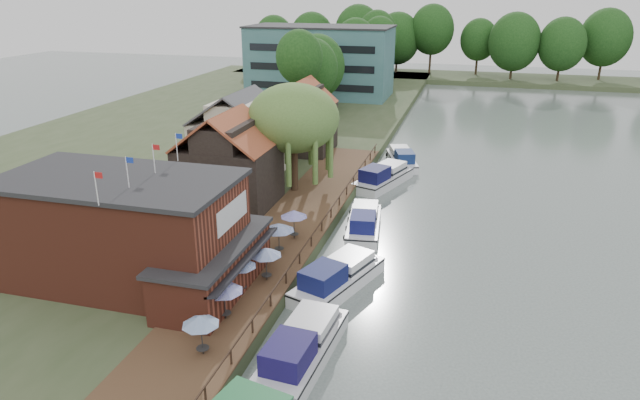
% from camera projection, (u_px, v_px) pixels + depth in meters
% --- Properties ---
extents(ground, '(260.00, 260.00, 0.00)m').
position_uv_depth(ground, '(361.00, 317.00, 36.18)').
color(ground, '#4F5B57').
rests_on(ground, ground).
extents(land_bank, '(50.00, 140.00, 1.00)m').
position_uv_depth(land_bank, '(191.00, 142.00, 75.08)').
color(land_bank, '#384728').
rests_on(land_bank, ground).
extents(quay_deck, '(6.00, 50.00, 0.10)m').
position_uv_depth(quay_deck, '(290.00, 228.00, 46.83)').
color(quay_deck, '#47301E').
rests_on(quay_deck, land_bank).
extents(quay_rail, '(0.20, 49.00, 1.00)m').
position_uv_depth(quay_rail, '(323.00, 224.00, 46.45)').
color(quay_rail, black).
rests_on(quay_rail, land_bank).
extents(pub, '(20.00, 11.00, 7.30)m').
position_uv_depth(pub, '(149.00, 232.00, 37.14)').
color(pub, maroon).
rests_on(pub, land_bank).
extents(hotel_block, '(25.40, 12.40, 12.30)m').
position_uv_depth(hotel_block, '(320.00, 61.00, 102.33)').
color(hotel_block, '#38666B').
rests_on(hotel_block, land_bank).
extents(cottage_a, '(8.60, 7.60, 8.50)m').
position_uv_depth(cottage_a, '(229.00, 159.00, 50.72)').
color(cottage_a, black).
rests_on(cottage_a, land_bank).
extents(cottage_b, '(9.60, 8.60, 8.50)m').
position_uv_depth(cottage_b, '(241.00, 131.00, 60.49)').
color(cottage_b, beige).
rests_on(cottage_b, land_bank).
extents(cottage_c, '(7.60, 7.60, 8.50)m').
position_uv_depth(cottage_c, '(302.00, 116.00, 67.61)').
color(cottage_c, black).
rests_on(cottage_c, land_bank).
extents(willow, '(8.60, 8.60, 10.43)m').
position_uv_depth(willow, '(294.00, 139.00, 53.77)').
color(willow, '#476B2D').
rests_on(willow, land_bank).
extents(umbrella_0, '(2.04, 2.04, 2.38)m').
position_uv_depth(umbrella_0, '(202.00, 335.00, 30.31)').
color(umbrella_0, navy).
rests_on(umbrella_0, quay_deck).
extents(umbrella_1, '(2.30, 2.30, 2.38)m').
position_uv_depth(umbrella_1, '(225.00, 301.00, 33.60)').
color(umbrella_1, navy).
rests_on(umbrella_1, quay_deck).
extents(umbrella_2, '(2.12, 2.12, 2.38)m').
position_uv_depth(umbrella_2, '(241.00, 275.00, 36.57)').
color(umbrella_2, '#1C3F9D').
rests_on(umbrella_2, quay_deck).
extents(umbrella_3, '(2.16, 2.16, 2.38)m').
position_uv_depth(umbrella_3, '(266.00, 264.00, 38.07)').
color(umbrella_3, navy).
rests_on(umbrella_3, quay_deck).
extents(umbrella_4, '(2.36, 2.36, 2.38)m').
position_uv_depth(umbrella_4, '(279.00, 238.00, 41.97)').
color(umbrella_4, navy).
rests_on(umbrella_4, quay_deck).
extents(umbrella_5, '(2.14, 2.14, 2.38)m').
position_uv_depth(umbrella_5, '(294.00, 224.00, 44.42)').
color(umbrella_5, '#201B98').
rests_on(umbrella_5, quay_deck).
extents(cruiser_0, '(3.92, 10.12, 2.40)m').
position_uv_depth(cruiser_0, '(302.00, 343.00, 31.50)').
color(cruiser_0, silver).
rests_on(cruiser_0, ground).
extents(cruiser_1, '(6.20, 10.22, 2.35)m').
position_uv_depth(cruiser_1, '(338.00, 273.00, 39.20)').
color(cruiser_1, white).
rests_on(cruiser_1, ground).
extents(cruiser_2, '(4.18, 9.56, 2.22)m').
position_uv_depth(cruiser_2, '(364.00, 219.00, 48.46)').
color(cruiser_2, white).
rests_on(cruiser_2, ground).
extents(cruiser_3, '(6.26, 10.47, 2.42)m').
position_uv_depth(cruiser_3, '(383.00, 174.00, 59.74)').
color(cruiser_3, silver).
rests_on(cruiser_3, ground).
extents(cruiser_4, '(5.49, 9.44, 2.14)m').
position_uv_depth(cruiser_4, '(402.00, 156.00, 66.56)').
color(cruiser_4, silver).
rests_on(cruiser_4, ground).
extents(bank_tree_0, '(6.22, 6.22, 13.55)m').
position_uv_depth(bank_tree_0, '(299.00, 81.00, 76.17)').
color(bank_tree_0, '#143811').
rests_on(bank_tree_0, land_bank).
extents(bank_tree_1, '(7.63, 7.63, 11.89)m').
position_uv_depth(bank_tree_1, '(312.00, 79.00, 83.62)').
color(bank_tree_1, '#143811').
rests_on(bank_tree_1, land_bank).
extents(bank_tree_2, '(8.69, 8.69, 11.90)m').
position_uv_depth(bank_tree_2, '(317.00, 72.00, 90.18)').
color(bank_tree_2, '#143811').
rests_on(bank_tree_2, land_bank).
extents(bank_tree_3, '(8.00, 8.00, 13.25)m').
position_uv_depth(bank_tree_3, '(355.00, 53.00, 109.83)').
color(bank_tree_3, '#143811').
rests_on(bank_tree_3, land_bank).
extents(bank_tree_4, '(7.12, 7.12, 13.30)m').
position_uv_depth(bank_tree_4, '(379.00, 50.00, 114.81)').
color(bank_tree_4, '#143811').
rests_on(bank_tree_4, land_bank).
extents(bank_tree_5, '(8.01, 8.01, 14.23)m').
position_uv_depth(bank_tree_5, '(377.00, 45.00, 120.91)').
color(bank_tree_5, '#143811').
rests_on(bank_tree_5, land_bank).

